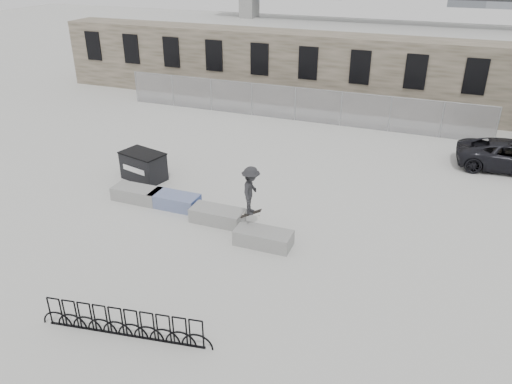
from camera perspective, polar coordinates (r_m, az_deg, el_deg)
ground at (r=19.61m, az=-6.46°, el=-2.57°), size 120.00×120.00×0.00m
stone_wall at (r=33.18m, az=6.53°, el=13.76°), size 36.00×2.58×4.50m
chainlink_fence at (r=29.99m, az=4.50°, el=10.07°), size 22.06×0.06×2.02m
planter_far_left at (r=21.03m, az=-13.44°, el=-0.16°), size 2.00×0.90×0.55m
planter_center_left at (r=20.17m, az=-9.32°, el=-0.94°), size 2.00×0.90×0.55m
planter_center_right at (r=18.90m, az=-4.45°, el=-2.63°), size 2.00×0.90×0.55m
planter_offset at (r=17.47m, az=0.85°, el=-5.20°), size 2.00×0.90×0.55m
dumpster at (r=22.72m, az=-12.73°, el=2.93°), size 2.16×1.61×1.27m
bike_rack at (r=14.15m, az=-14.85°, el=-14.25°), size 4.89×0.80×0.90m
suv at (r=26.01m, az=27.24°, el=3.69°), size 5.02×2.55×1.36m
skateboarder at (r=17.17m, az=-0.58°, el=0.16°), size 0.82×1.22×1.97m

